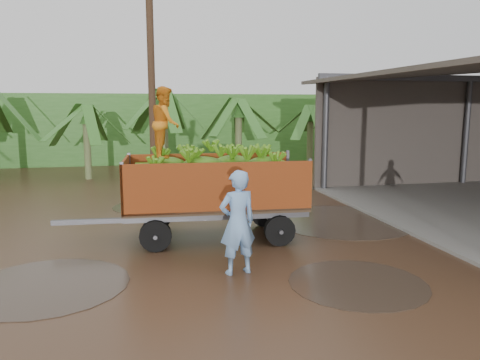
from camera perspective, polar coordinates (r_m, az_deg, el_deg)
name	(u,v)px	position (r m, az deg, el deg)	size (l,w,h in m)	color
ground	(197,245)	(10.32, -5.25, -7.95)	(100.00, 100.00, 0.00)	black
hedge_north	(121,128)	(25.83, -14.27, 6.12)	(22.00, 3.00, 3.60)	#2D661E
banana_trailer	(213,185)	(10.62, -3.33, -0.59)	(5.62, 2.18, 3.42)	#BD4B1B
man_blue	(238,222)	(8.38, -0.30, -5.19)	(0.69, 0.45, 1.90)	#7AA9E0
utility_pole	(152,83)	(16.35, -10.72, 11.52)	(1.20, 0.24, 7.39)	#47301E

